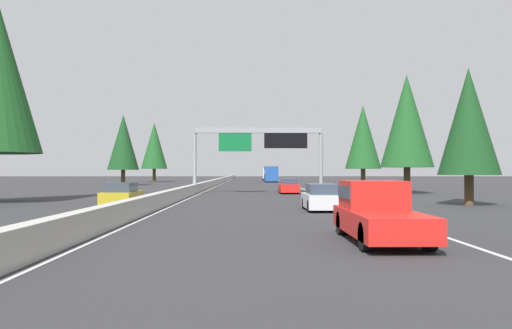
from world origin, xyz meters
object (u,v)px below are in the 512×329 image
at_px(pickup_mid_center, 377,211).
at_px(conifer_left_mid, 123,142).
at_px(conifer_left_far, 154,146).
at_px(sedan_far_center, 289,186).
at_px(conifer_right_near, 469,122).
at_px(sign_gantry_overhead, 260,141).
at_px(conifer_right_far, 363,137).
at_px(box_truck_distant_a, 268,173).
at_px(oncoming_near, 122,195).
at_px(bus_mid_right, 271,173).
at_px(sedan_distant_b, 321,198).
at_px(conifer_right_mid, 407,121).

distance_m(pickup_mid_center, conifer_left_mid, 68.00).
bearing_deg(pickup_mid_center, conifer_left_far, 14.58).
height_order(sedan_far_center, conifer_right_near, conifer_right_near).
height_order(sign_gantry_overhead, pickup_mid_center, sign_gantry_overhead).
xyz_separation_m(conifer_right_near, conifer_right_far, (39.65, -1.78, 1.57)).
height_order(sedan_far_center, conifer_left_far, conifer_left_far).
bearing_deg(conifer_right_far, conifer_right_near, 177.42).
bearing_deg(conifer_left_far, sedan_far_center, -157.30).
distance_m(conifer_right_far, conifer_left_mid, 35.75).
relative_size(box_truck_distant_a, oncoming_near, 1.93).
height_order(bus_mid_right, conifer_right_far, conifer_right_far).
bearing_deg(sedan_far_center, sedan_distant_b, -179.51).
bearing_deg(conifer_right_mid, conifer_right_far, -1.37).
distance_m(conifer_right_near, conifer_right_far, 39.73).
bearing_deg(bus_mid_right, sedan_distant_b, 179.86).
height_order(sedan_distant_b, conifer_right_far, conifer_right_far).
bearing_deg(conifer_right_near, sedan_distant_b, 112.93).
height_order(sedan_distant_b, bus_mid_right, bus_mid_right).
bearing_deg(conifer_left_mid, sedan_distant_b, -155.49).
distance_m(sedan_far_center, conifer_left_mid, 37.51).
xyz_separation_m(box_truck_distant_a, bus_mid_right, (-17.71, 0.00, 0.11)).
bearing_deg(bus_mid_right, conifer_right_far, -160.46).
height_order(pickup_mid_center, conifer_right_near, conifer_right_near).
distance_m(pickup_mid_center, conifer_right_far, 58.02).
bearing_deg(conifer_left_far, conifer_right_far, -133.68).
bearing_deg(conifer_right_mid, sedan_distant_b, 152.53).
distance_m(sedan_distant_b, conifer_left_far, 81.17).
bearing_deg(sedan_distant_b, box_truck_distant_a, -0.12).
height_order(sedan_far_center, conifer_right_mid, conifer_right_mid).
xyz_separation_m(box_truck_distant_a, conifer_right_mid, (-72.61, -11.05, 5.41)).
distance_m(bus_mid_right, conifer_right_near, 73.04).
relative_size(sedan_distant_b, oncoming_near, 1.00).
distance_m(sign_gantry_overhead, box_truck_distant_a, 72.22).
relative_size(pickup_mid_center, oncoming_near, 1.27).
relative_size(oncoming_near, conifer_right_far, 0.39).
relative_size(pickup_mid_center, sedan_distant_b, 1.27).
height_order(sign_gantry_overhead, conifer_left_mid, conifer_left_mid).
height_order(pickup_mid_center, sedan_far_center, pickup_mid_center).
height_order(pickup_mid_center, oncoming_near, pickup_mid_center).
distance_m(box_truck_distant_a, oncoming_near, 91.65).
distance_m(sedan_far_center, conifer_left_far, 60.45).
bearing_deg(box_truck_distant_a, sign_gantry_overhead, 177.46).
bearing_deg(sedan_distant_b, conifer_right_mid, -27.47).
relative_size(sedan_far_center, oncoming_near, 1.00).
bearing_deg(conifer_left_mid, oncoming_near, -166.48).
relative_size(pickup_mid_center, conifer_right_far, 0.49).
xyz_separation_m(conifer_right_mid, conifer_right_far, (22.26, -0.53, -0.13)).
xyz_separation_m(bus_mid_right, conifer_right_far, (-32.64, -11.58, 5.17)).
height_order(sedan_distant_b, conifer_left_mid, conifer_left_mid).
height_order(bus_mid_right, conifer_right_mid, conifer_right_mid).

